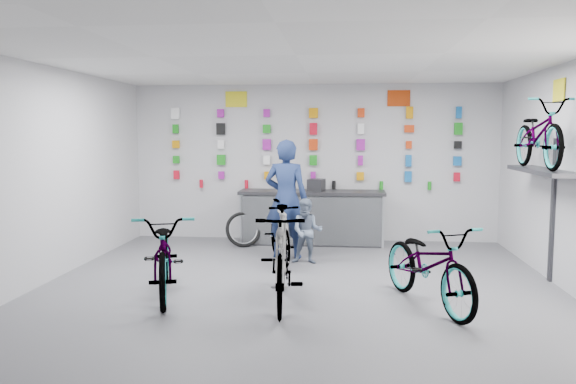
# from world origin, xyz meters

# --- Properties ---
(floor) EXTENTS (8.00, 8.00, 0.00)m
(floor) POSITION_xyz_m (0.00, 0.00, 0.00)
(floor) COLOR #55555A
(floor) RESTS_ON ground
(ceiling) EXTENTS (8.00, 8.00, 0.00)m
(ceiling) POSITION_xyz_m (0.00, 0.00, 3.00)
(ceiling) COLOR white
(ceiling) RESTS_ON wall_back
(wall_back) EXTENTS (7.00, 0.00, 7.00)m
(wall_back) POSITION_xyz_m (0.00, 4.00, 1.50)
(wall_back) COLOR silver
(wall_back) RESTS_ON floor
(wall_front) EXTENTS (7.00, 0.00, 7.00)m
(wall_front) POSITION_xyz_m (0.00, -4.00, 1.50)
(wall_front) COLOR silver
(wall_front) RESTS_ON floor
(wall_left) EXTENTS (0.00, 8.00, 8.00)m
(wall_left) POSITION_xyz_m (-3.50, 0.00, 1.50)
(wall_left) COLOR silver
(wall_left) RESTS_ON floor
(counter) EXTENTS (2.70, 0.66, 1.00)m
(counter) POSITION_xyz_m (0.00, 3.54, 0.49)
(counter) COLOR black
(counter) RESTS_ON floor
(merch_wall) EXTENTS (5.55, 0.08, 1.56)m
(merch_wall) POSITION_xyz_m (0.02, 3.93, 1.83)
(merch_wall) COLOR red
(merch_wall) RESTS_ON wall_back
(wall_bracket) EXTENTS (0.39, 1.90, 2.00)m
(wall_bracket) POSITION_xyz_m (3.33, 1.20, 1.46)
(wall_bracket) COLOR #333338
(wall_bracket) RESTS_ON wall_right
(sign_left) EXTENTS (0.42, 0.02, 0.30)m
(sign_left) POSITION_xyz_m (-1.50, 3.98, 2.72)
(sign_left) COLOR yellow
(sign_left) RESTS_ON wall_back
(sign_right) EXTENTS (0.42, 0.02, 0.30)m
(sign_right) POSITION_xyz_m (1.60, 3.98, 2.72)
(sign_right) COLOR #BC390D
(sign_right) RESTS_ON wall_back
(sign_side) EXTENTS (0.02, 0.40, 0.30)m
(sign_side) POSITION_xyz_m (3.48, 1.20, 2.65)
(sign_side) COLOR yellow
(sign_side) RESTS_ON wall_right
(bike_left) EXTENTS (1.30, 2.19, 1.09)m
(bike_left) POSITION_xyz_m (-1.66, -0.01, 0.54)
(bike_left) COLOR gray
(bike_left) RESTS_ON floor
(bike_center) EXTENTS (0.72, 2.01, 1.18)m
(bike_center) POSITION_xyz_m (-0.15, -0.25, 0.59)
(bike_center) COLOR gray
(bike_center) RESTS_ON floor
(bike_right) EXTENTS (1.38, 2.07, 1.03)m
(bike_right) POSITION_xyz_m (1.61, -0.14, 0.52)
(bike_right) COLOR gray
(bike_right) RESTS_ON floor
(bike_service) EXTENTS (0.92, 1.71, 0.99)m
(bike_service) POSITION_xyz_m (-0.43, 2.07, 0.50)
(bike_service) COLOR gray
(bike_service) RESTS_ON floor
(bike_wall) EXTENTS (0.63, 1.80, 0.95)m
(bike_wall) POSITION_xyz_m (3.25, 1.20, 2.05)
(bike_wall) COLOR gray
(bike_wall) RESTS_ON wall_bracket
(clerk) EXTENTS (0.77, 0.56, 1.97)m
(clerk) POSITION_xyz_m (-0.36, 2.35, 0.98)
(clerk) COLOR navy
(clerk) RESTS_ON floor
(customer) EXTENTS (0.52, 0.41, 1.04)m
(customer) POSITION_xyz_m (0.02, 1.94, 0.52)
(customer) COLOR slate
(customer) RESTS_ON floor
(spare_wheel) EXTENTS (0.71, 0.50, 0.65)m
(spare_wheel) POSITION_xyz_m (-1.23, 3.17, 0.31)
(spare_wheel) COLOR black
(spare_wheel) RESTS_ON floor
(register) EXTENTS (0.34, 0.36, 0.22)m
(register) POSITION_xyz_m (0.08, 3.55, 1.11)
(register) COLOR black
(register) RESTS_ON counter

